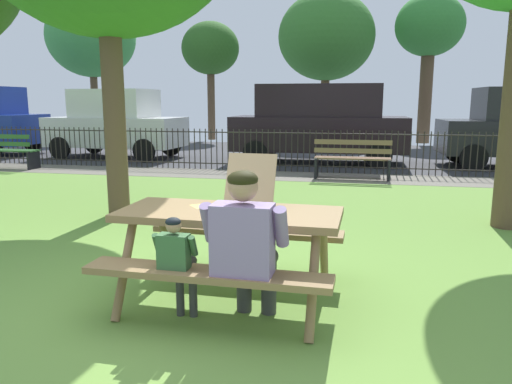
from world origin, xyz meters
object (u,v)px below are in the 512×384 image
(far_tree_left, at_px, (91,37))
(far_tree_midright, at_px, (429,29))
(pizza_slice_on_table, at_px, (205,205))
(child_at_table, at_px, (178,259))
(far_tree_center, at_px, (326,37))
(adult_at_table, at_px, (246,243))
(park_bench_center, at_px, (352,160))
(parked_car_left, at_px, (116,123))
(far_tree_midleft, at_px, (210,49))
(picnic_table_foreground, at_px, (230,231))
(park_bench_left, at_px, (6,152))
(pizza_box_open, at_px, (246,197))
(parked_car_center, at_px, (319,122))

(far_tree_left, xyz_separation_m, far_tree_midright, (14.23, 0.00, -0.06))
(pizza_slice_on_table, bearing_deg, child_at_table, -90.69)
(far_tree_center, bearing_deg, adult_at_table, -87.85)
(park_bench_center, bearing_deg, far_tree_center, 97.42)
(parked_car_left, relative_size, far_tree_midright, 0.70)
(adult_at_table, height_order, far_tree_midleft, far_tree_midleft)
(pizza_slice_on_table, xyz_separation_m, far_tree_midright, (3.77, 16.58, 3.58))
(picnic_table_foreground, relative_size, pizza_slice_on_table, 8.33)
(park_bench_left, relative_size, far_tree_center, 0.27)
(park_bench_center, relative_size, far_tree_midleft, 0.33)
(picnic_table_foreground, bearing_deg, pizza_slice_on_table, 152.64)
(child_at_table, relative_size, park_bench_left, 0.52)
(park_bench_left, height_order, park_bench_center, same)
(pizza_slice_on_table, relative_size, parked_car_left, 0.06)
(pizza_box_open, relative_size, parked_car_center, 0.12)
(pizza_box_open, distance_m, adult_at_table, 0.61)
(park_bench_center, bearing_deg, parked_car_left, 158.31)
(pizza_box_open, distance_m, far_tree_left, 20.18)
(far_tree_center, bearing_deg, far_tree_midleft, 180.00)
(far_tree_midright, bearing_deg, park_bench_center, -104.84)
(far_tree_left, bearing_deg, far_tree_midright, 0.00)
(park_bench_center, relative_size, far_tree_left, 0.26)
(park_bench_center, bearing_deg, adult_at_table, -95.06)
(pizza_box_open, bearing_deg, child_at_table, -124.15)
(park_bench_left, relative_size, far_tree_midleft, 0.33)
(far_tree_center, bearing_deg, park_bench_left, -125.79)
(parked_car_left, bearing_deg, far_tree_center, 52.23)
(picnic_table_foreground, xyz_separation_m, far_tree_midleft, (-5.23, 16.70, 3.19))
(picnic_table_foreground, distance_m, parked_car_center, 9.53)
(park_bench_center, distance_m, far_tree_left, 15.78)
(child_at_table, xyz_separation_m, far_tree_left, (-10.45, 17.23, 3.91))
(pizza_box_open, relative_size, child_at_table, 0.64)
(parked_car_center, relative_size, far_tree_left, 0.75)
(park_bench_left, bearing_deg, park_bench_center, 0.00)
(pizza_box_open, height_order, far_tree_left, far_tree_left)
(park_bench_left, height_order, far_tree_left, far_tree_left)
(pizza_slice_on_table, distance_m, parked_car_left, 10.99)
(pizza_box_open, xyz_separation_m, parked_car_left, (-6.09, 9.47, 0.14))
(far_tree_midright, bearing_deg, parked_car_left, -142.85)
(far_tree_left, height_order, far_tree_midright, far_tree_left)
(park_bench_left, relative_size, far_tree_midright, 0.28)
(picnic_table_foreground, xyz_separation_m, park_bench_left, (-7.54, 6.79, -0.18))
(parked_car_left, xyz_separation_m, parked_car_center, (5.92, 0.00, 0.09))
(far_tree_midleft, bearing_deg, far_tree_midright, 0.00)
(parked_car_center, bearing_deg, far_tree_left, 146.03)
(child_at_table, xyz_separation_m, far_tree_midright, (3.78, 17.23, 3.85))
(far_tree_midleft, distance_m, far_tree_center, 4.85)
(child_at_table, relative_size, far_tree_midleft, 0.17)
(picnic_table_foreground, distance_m, pizza_box_open, 0.31)
(pizza_box_open, relative_size, far_tree_left, 0.09)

